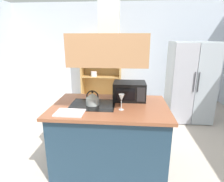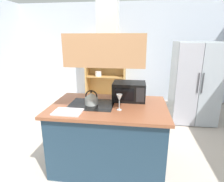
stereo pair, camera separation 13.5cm
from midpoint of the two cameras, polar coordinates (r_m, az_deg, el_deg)
The scene contains 10 objects.
ground_plane at distance 2.99m, azimuth -3.64°, elevation -20.31°, with size 7.80×7.80×0.00m, color beige.
wall_back at distance 5.41m, azimuth 0.84°, elevation 11.54°, with size 6.00×0.12×2.70m, color silver.
kitchen_island at distance 2.69m, azimuth -2.14°, elevation -13.40°, with size 1.55×0.99×0.90m.
range_hood at distance 2.34m, azimuth -2.47°, elevation 15.47°, with size 0.90×0.70×1.24m.
refrigerator at distance 4.35m, azimuth 21.93°, elevation 2.63°, with size 0.90×0.77×1.70m.
dish_cabinet at distance 5.32m, azimuth -4.03°, elevation 5.31°, with size 1.12×0.40×1.79m.
kettle at distance 2.51m, azimuth -7.54°, elevation -2.42°, with size 0.18×0.18×0.20m.
cutting_board at distance 2.31m, azimuth -14.47°, elevation -6.49°, with size 0.34×0.24×0.02m, color white.
microwave at distance 2.69m, azimuth 3.92°, elevation 0.00°, with size 0.46×0.35×0.26m.
wine_glass_on_counter at distance 2.30m, azimuth 1.22°, elevation -2.25°, with size 0.08×0.08×0.21m.
Camera 1 is at (0.32, -2.39, 1.77)m, focal length 29.83 mm.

